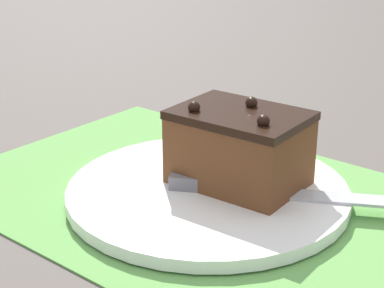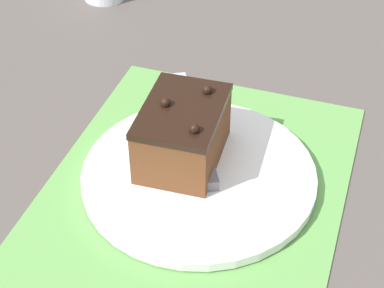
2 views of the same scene
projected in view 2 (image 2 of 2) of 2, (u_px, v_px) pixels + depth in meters
ground_plane at (191, 198)px, 0.74m from camera, size 3.00×3.00×0.00m
placemat_woven at (191, 196)px, 0.74m from camera, size 0.46×0.34×0.00m
cake_plate at (196, 174)px, 0.76m from camera, size 0.28×0.28×0.01m
chocolate_cake at (183, 133)px, 0.75m from camera, size 0.13×0.10×0.08m
serving_knife at (198, 144)px, 0.78m from camera, size 0.22×0.13×0.01m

